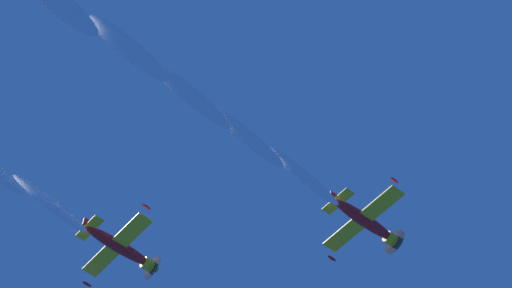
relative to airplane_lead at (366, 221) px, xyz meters
name	(u,v)px	position (x,y,z in m)	size (l,w,h in m)	color
airplane_lead	(366,221)	(0.00, 0.00, 0.00)	(7.39, 8.09, 2.98)	red
airplane_left_wingman	(121,248)	(8.02, -18.30, -0.14)	(7.39, 8.07, 3.01)	red
smoke_trail_lead	(111,39)	(23.60, -8.55, -2.44)	(34.00, 13.64, 4.64)	white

